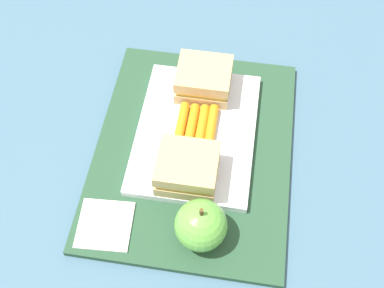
{
  "coord_description": "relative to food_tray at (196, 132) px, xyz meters",
  "views": [
    {
      "loc": [
        0.37,
        0.06,
        0.6
      ],
      "look_at": [
        0.01,
        0.0,
        0.04
      ],
      "focal_mm": 45.2,
      "sensor_mm": 36.0,
      "label": 1
    }
  ],
  "objects": [
    {
      "name": "lunchbag_mat",
      "position": [
        0.03,
        0.0,
        -0.01
      ],
      "size": [
        0.36,
        0.28,
        0.01
      ],
      "primitive_type": "cube",
      "color": "#284C33",
      "rests_on": "ground_plane"
    },
    {
      "name": "sandwich_half_left",
      "position": [
        -0.08,
        0.0,
        0.03
      ],
      "size": [
        0.07,
        0.08,
        0.04
      ],
      "color": "tan",
      "rests_on": "food_tray"
    },
    {
      "name": "carrot_sticks_bundle",
      "position": [
        -0.0,
        0.0,
        0.01
      ],
      "size": [
        0.08,
        0.06,
        0.02
      ],
      "color": "orange",
      "rests_on": "food_tray"
    },
    {
      "name": "sandwich_half_right",
      "position": [
        0.08,
        0.0,
        0.03
      ],
      "size": [
        0.07,
        0.08,
        0.04
      ],
      "color": "tan",
      "rests_on": "food_tray"
    },
    {
      "name": "paper_napkin",
      "position": [
        0.16,
        -0.1,
        -0.0
      ],
      "size": [
        0.07,
        0.07,
        0.0
      ],
      "primitive_type": "cube",
      "rotation": [
        0.0,
        0.0,
        0.06
      ],
      "color": "white",
      "rests_on": "lunchbag_mat"
    },
    {
      "name": "ground_plane",
      "position": [
        0.03,
        0.0,
        -0.02
      ],
      "size": [
        2.4,
        2.4,
        0.0
      ],
      "primitive_type": "plane",
      "color": "#42667A"
    },
    {
      "name": "apple",
      "position": [
        0.15,
        0.03,
        0.03
      ],
      "size": [
        0.07,
        0.07,
        0.08
      ],
      "color": "#66B742",
      "rests_on": "lunchbag_mat"
    },
    {
      "name": "food_tray",
      "position": [
        0.0,
        0.0,
        0.0
      ],
      "size": [
        0.23,
        0.17,
        0.01
      ],
      "primitive_type": "cube",
      "color": "white",
      "rests_on": "lunchbag_mat"
    }
  ]
}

